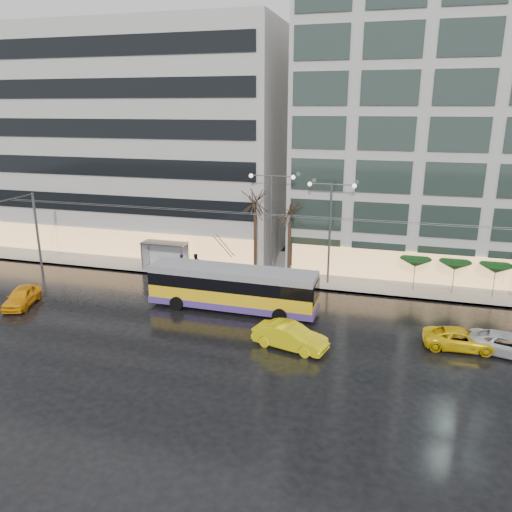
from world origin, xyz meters
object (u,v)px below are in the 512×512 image
at_px(bus_shelter, 162,249).
at_px(taxi_a, 22,297).
at_px(trolleybus, 232,289).
at_px(street_lamp_near, 272,212).

bearing_deg(bus_shelter, taxi_a, -120.10).
bearing_deg(bus_shelter, trolleybus, -38.36).
xyz_separation_m(trolleybus, bus_shelter, (-9.30, 7.36, 0.38)).
height_order(street_lamp_near, taxi_a, street_lamp_near).
height_order(trolleybus, bus_shelter, trolleybus).
relative_size(bus_shelter, taxi_a, 0.99).
xyz_separation_m(street_lamp_near, taxi_a, (-16.76, -11.11, -5.27)).
relative_size(trolleybus, taxi_a, 2.99).
xyz_separation_m(trolleybus, taxi_a, (-15.68, -3.64, -0.86)).
distance_m(bus_shelter, street_lamp_near, 11.14).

